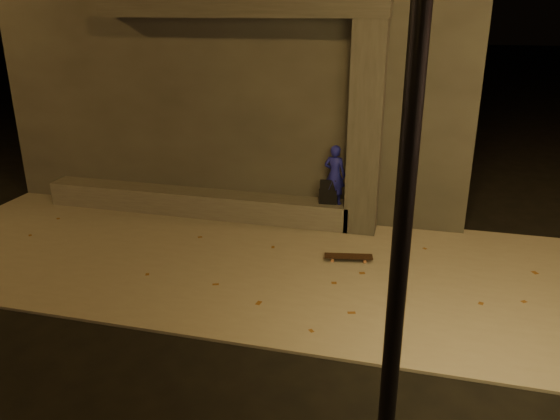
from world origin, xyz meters
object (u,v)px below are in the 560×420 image
(backpack, at_px, (328,195))
(column, at_px, (366,131))
(skateboard, at_px, (349,257))
(skateboarder, at_px, (335,175))

(backpack, bearing_deg, column, -5.43)
(column, relative_size, skateboard, 4.62)
(skateboarder, distance_m, skateboard, 1.71)
(skateboarder, height_order, skateboard, skateboarder)
(column, bearing_deg, backpack, -180.00)
(skateboarder, relative_size, backpack, 2.36)
(backpack, distance_m, skateboard, 1.58)
(skateboarder, relative_size, skateboard, 1.38)
(skateboarder, distance_m, backpack, 0.39)
(column, height_order, skateboarder, column)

